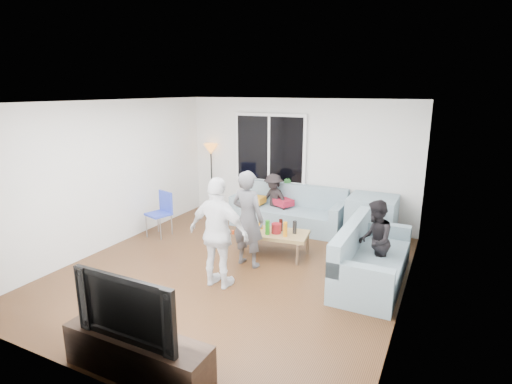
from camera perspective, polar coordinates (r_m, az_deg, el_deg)
The scene contains 32 objects.
floor at distance 6.48m, azimuth -3.20°, elevation -11.18°, with size 5.00×5.50×0.04m, color #56351C.
ceiling at distance 5.85m, azimuth -3.57°, elevation 12.86°, with size 5.00×5.50×0.04m, color white.
wall_back at distance 8.49m, azimuth 5.90°, elevation 4.32°, with size 5.00×0.04×2.60m, color silver.
wall_front at distance 3.99m, azimuth -23.64°, elevation -8.58°, with size 5.00×0.04×2.60m, color silver.
wall_left at distance 7.57m, azimuth -20.22°, elevation 2.27°, with size 0.04×5.50×2.60m, color silver.
wall_right at distance 5.30m, azimuth 21.09°, elevation -2.75°, with size 0.04×5.50×2.60m, color silver.
window_frame at distance 8.61m, azimuth 1.99°, elevation 6.20°, with size 1.62×0.06×1.47m, color white.
window_glass at distance 8.57m, azimuth 1.88°, elevation 6.17°, with size 1.50×0.02×1.35m, color black.
window_mullion at distance 8.56m, azimuth 1.85°, elevation 6.16°, with size 0.05×0.03×1.35m, color white.
radiator at distance 8.83m, azimuth 1.81°, elevation -1.82°, with size 1.30×0.12×0.62m, color silver.
potted_plant at distance 8.52m, azimuth 4.39°, elevation 0.90°, with size 0.19×0.15×0.34m, color #296628.
vase at distance 8.81m, azimuth 0.23°, elevation 0.75°, with size 0.15×0.15×0.15m, color white.
sofa_back_section at distance 8.24m, azimuth 4.55°, elevation -2.22°, with size 2.30×0.85×0.85m, color gray, non-canonical shape.
sofa_right_section at distance 6.21m, azimuth 16.30°, elevation -8.45°, with size 0.85×2.00×0.85m, color gray, non-canonical shape.
sofa_corner at distance 7.81m, azimuth 16.11°, elevation -3.71°, with size 0.85×0.85×0.85m, color gray.
cushion_yellow at distance 8.48m, azimuth -0.12°, elevation -1.08°, with size 0.38×0.32×0.14m, color orange.
cushion_red at distance 8.31m, azimuth 3.92°, elevation -1.45°, with size 0.36×0.30×0.13m, color maroon.
coffee_table at distance 6.98m, azimuth 2.76°, elevation -7.27°, with size 1.10×0.60×0.40m, color olive.
pitcher at distance 6.84m, azimuth 2.90°, elevation -5.17°, with size 0.17×0.17×0.17m, color maroon.
side_chair at distance 7.97m, azimuth -13.67°, elevation -3.14°, with size 0.40×0.40×0.86m, color #2A3EB9, non-canonical shape.
floor_lamp at distance 9.37m, azimuth -6.33°, elevation 2.01°, with size 0.32×0.32×1.56m, color orange, non-canonical shape.
player_left at distance 6.37m, azimuth -1.17°, elevation -3.84°, with size 0.57×0.37×1.56m, color #515156.
player_right at distance 5.71m, azimuth -5.34°, elevation -5.86°, with size 0.94×0.39×1.61m, color silver.
spectator_right at distance 6.19m, azimuth 16.51°, elevation -6.68°, with size 0.60×0.46×1.22m, color black.
spectator_back at distance 8.36m, azimuth 2.49°, elevation -1.08°, with size 0.71×0.41×1.09m, color black.
tv_console at distance 4.45m, azimuth -16.49°, elevation -21.27°, with size 1.60×0.40×0.44m, color #34241A.
television at distance 4.16m, azimuth -17.05°, elevation -14.98°, with size 1.17×0.15×0.68m, color black.
bottle_c at distance 6.94m, azimuth 3.54°, elevation -4.72°, with size 0.07×0.07×0.21m, color black.
bottle_d at distance 6.68m, azimuth 4.18°, elevation -5.31°, with size 0.07×0.07×0.25m, color orange.
bottle_a at distance 7.04m, azimuth 0.68°, elevation -4.45°, with size 0.07×0.07×0.20m, color orange.
bottle_e at distance 6.83m, azimuth 5.51°, elevation -5.01°, with size 0.07×0.07×0.22m, color black.
bottle_b at distance 6.76m, azimuth 1.64°, elevation -5.05°, with size 0.08×0.08×0.25m, color #23911A.
Camera 1 is at (2.90, -5.08, 2.77)m, focal length 28.17 mm.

